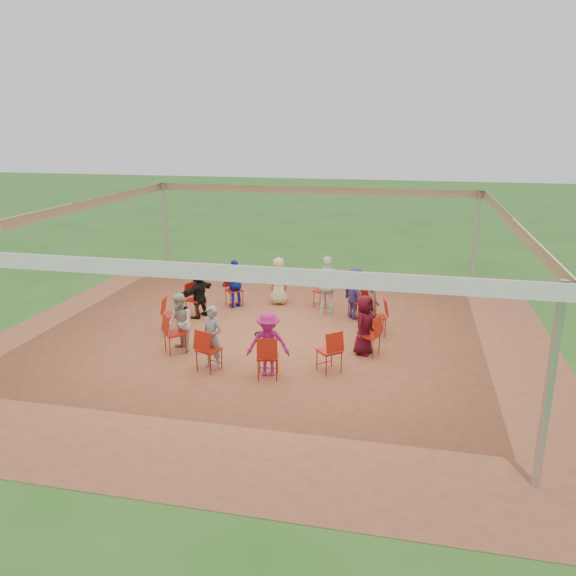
% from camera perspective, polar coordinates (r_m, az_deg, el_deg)
% --- Properties ---
extents(ground, '(80.00, 80.00, 0.00)m').
position_cam_1_polar(ground, '(13.65, -1.38, -4.65)').
color(ground, '#27551A').
rests_on(ground, ground).
extents(dirt_patch, '(13.00, 13.00, 0.00)m').
position_cam_1_polar(dirt_patch, '(13.65, -1.38, -4.62)').
color(dirt_patch, brown).
rests_on(dirt_patch, ground).
extents(tent, '(10.33, 10.33, 3.00)m').
position_cam_1_polar(tent, '(12.99, -1.46, 5.17)').
color(tent, '#B2B2B7').
rests_on(tent, ground).
extents(chair_0, '(0.51, 0.49, 0.90)m').
position_cam_1_polar(chair_0, '(13.59, 9.03, -2.93)').
color(chair_0, '#9D1509').
rests_on(chair_0, ground).
extents(chair_1, '(0.61, 0.61, 0.90)m').
position_cam_1_polar(chair_1, '(14.72, 7.17, -1.35)').
color(chair_1, '#9D1509').
rests_on(chair_1, ground).
extents(chair_2, '(0.54, 0.55, 0.90)m').
position_cam_1_polar(chair_2, '(15.52, 3.56, -0.32)').
color(chair_2, '#9D1509').
rests_on(chair_2, ground).
extents(chair_3, '(0.49, 0.51, 0.90)m').
position_cam_1_polar(chair_3, '(15.84, -0.93, 0.06)').
color(chair_3, '#9D1509').
rests_on(chair_3, ground).
extents(chair_4, '(0.61, 0.61, 0.90)m').
position_cam_1_polar(chair_4, '(15.63, -5.49, -0.24)').
color(chair_4, '#9D1509').
rests_on(chair_4, ground).
extents(chair_5, '(0.55, 0.54, 0.90)m').
position_cam_1_polar(chair_5, '(14.92, -9.35, -1.19)').
color(chair_5, '#9D1509').
rests_on(chair_5, ground).
extents(chair_6, '(0.51, 0.49, 0.90)m').
position_cam_1_polar(chair_6, '(13.84, -11.63, -2.71)').
color(chair_6, '#9D1509').
rests_on(chair_6, ground).
extents(chair_7, '(0.61, 0.61, 0.90)m').
position_cam_1_polar(chair_7, '(12.64, -11.41, -4.54)').
color(chair_7, '#9D1509').
rests_on(chair_7, ground).
extents(chair_8, '(0.54, 0.55, 0.90)m').
position_cam_1_polar(chair_8, '(11.65, -8.04, -6.22)').
color(chair_8, '#9D1509').
rests_on(chair_8, ground).
extents(chair_9, '(0.49, 0.51, 0.90)m').
position_cam_1_polar(chair_9, '(11.21, -2.06, -6.99)').
color(chair_9, '#9D1509').
rests_on(chair_9, ground).
extents(chair_10, '(0.61, 0.61, 0.90)m').
position_cam_1_polar(chair_10, '(11.50, 4.21, -6.40)').
color(chair_10, '#9D1509').
rests_on(chair_10, ground).
extents(chair_11, '(0.55, 0.54, 0.90)m').
position_cam_1_polar(chair_11, '(12.41, 8.21, -4.79)').
color(chair_11, '#9D1509').
rests_on(chair_11, ground).
extents(person_seated_0, '(0.41, 0.54, 1.34)m').
position_cam_1_polar(person_seated_0, '(13.51, 8.57, -2.03)').
color(person_seated_0, brown).
rests_on(person_seated_0, ground).
extents(person_seated_1, '(0.89, 0.93, 1.34)m').
position_cam_1_polar(person_seated_1, '(14.58, 6.82, -0.58)').
color(person_seated_1, '#221A45').
rests_on(person_seated_1, ground).
extents(person_seated_2, '(0.71, 0.48, 1.34)m').
position_cam_1_polar(person_seated_2, '(15.66, -0.95, 0.73)').
color(person_seated_2, tan).
rests_on(person_seated_2, ground).
extents(person_seated_3, '(0.85, 0.81, 1.34)m').
position_cam_1_polar(person_seated_3, '(15.46, -5.34, 0.44)').
color(person_seated_3, '#11209E').
rests_on(person_seated_3, ground).
extents(person_seated_4, '(0.85, 1.32, 1.34)m').
position_cam_1_polar(person_seated_4, '(14.78, -9.04, -0.44)').
color(person_seated_4, black).
rests_on(person_seated_4, ground).
extents(person_seated_5, '(0.71, 0.74, 1.34)m').
position_cam_1_polar(person_seated_5, '(12.60, -10.95, -3.51)').
color(person_seated_5, '#A6A092').
rests_on(person_seated_5, ground).
extents(person_seated_6, '(0.57, 0.46, 1.34)m').
position_cam_1_polar(person_seated_6, '(11.65, -7.71, -5.01)').
color(person_seated_6, slate).
rests_on(person_seated_6, ground).
extents(person_seated_7, '(0.93, 0.58, 1.34)m').
position_cam_1_polar(person_seated_7, '(11.23, -2.04, -5.70)').
color(person_seated_7, '#951660').
rests_on(person_seated_7, ground).
extents(person_seated_8, '(0.56, 0.74, 1.34)m').
position_cam_1_polar(person_seated_8, '(12.37, 7.74, -3.73)').
color(person_seated_8, '#3B0713').
rests_on(person_seated_8, ground).
extents(standing_person, '(1.00, 0.65, 1.59)m').
position_cam_1_polar(standing_person, '(14.76, 4.04, 0.22)').
color(standing_person, silver).
rests_on(standing_person, ground).
extents(cable_coil, '(0.35, 0.35, 0.03)m').
position_cam_1_polar(cable_coil, '(13.56, -2.75, -4.71)').
color(cable_coil, black).
rests_on(cable_coil, ground).
extents(laptop, '(0.30, 0.35, 0.21)m').
position_cam_1_polar(laptop, '(13.50, 7.87, -2.20)').
color(laptop, '#B7B7BC').
rests_on(laptop, ground).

